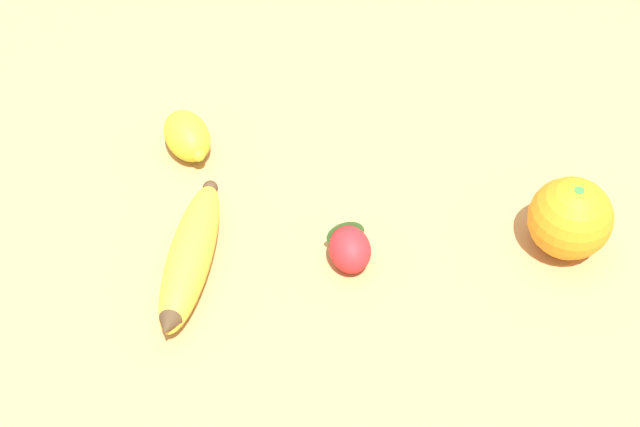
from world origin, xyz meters
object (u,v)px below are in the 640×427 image
at_px(orange, 570,218).
at_px(lemon, 187,136).
at_px(strawberry, 346,247).
at_px(banana, 190,257).

xyz_separation_m(orange, lemon, (-0.21, -0.35, -0.02)).
bearing_deg(strawberry, orange, -98.19).
xyz_separation_m(orange, strawberry, (-0.03, -0.22, -0.02)).
bearing_deg(strawberry, lemon, 35.25).
bearing_deg(banana, strawberry, 102.47).
distance_m(banana, lemon, 0.16).
bearing_deg(orange, strawberry, -97.13).
height_order(orange, strawberry, orange).
xyz_separation_m(strawberry, lemon, (-0.18, -0.13, 0.00)).
distance_m(banana, strawberry, 0.15).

